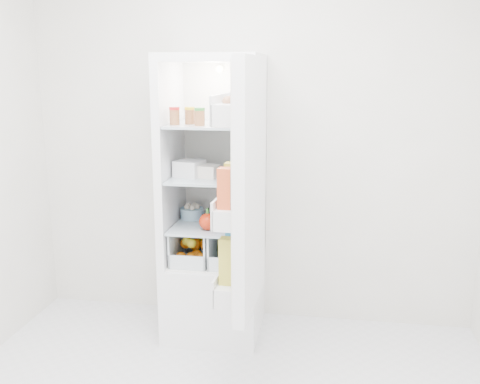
% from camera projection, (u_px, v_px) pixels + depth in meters
% --- Properties ---
extents(room_walls, '(3.02, 3.02, 2.61)m').
position_uv_depth(room_walls, '(198.00, 100.00, 2.05)').
color(room_walls, beige).
rests_on(room_walls, ground).
extents(refrigerator, '(0.60, 0.60, 1.80)m').
position_uv_depth(refrigerator, '(216.00, 233.00, 3.49)').
color(refrigerator, white).
rests_on(refrigerator, ground).
extents(shelf_low, '(0.49, 0.53, 0.01)m').
position_uv_depth(shelf_low, '(214.00, 225.00, 3.41)').
color(shelf_low, '#A9BAC6').
rests_on(shelf_low, refrigerator).
extents(shelf_mid, '(0.49, 0.53, 0.02)m').
position_uv_depth(shelf_mid, '(213.00, 177.00, 3.35)').
color(shelf_mid, '#A9BAC6').
rests_on(shelf_mid, refrigerator).
extents(shelf_top, '(0.49, 0.53, 0.02)m').
position_uv_depth(shelf_top, '(213.00, 124.00, 3.27)').
color(shelf_top, '#A9BAC6').
rests_on(shelf_top, refrigerator).
extents(crisper_left, '(0.23, 0.46, 0.22)m').
position_uv_depth(crisper_left, '(195.00, 243.00, 3.46)').
color(crisper_left, silver).
rests_on(crisper_left, refrigerator).
extents(crisper_right, '(0.23, 0.46, 0.22)m').
position_uv_depth(crisper_right, '(233.00, 245.00, 3.42)').
color(crisper_right, silver).
rests_on(crisper_right, refrigerator).
extents(condiment_jars, '(0.46, 0.16, 0.08)m').
position_uv_depth(condiment_jars, '(208.00, 118.00, 3.15)').
color(condiment_jars, '#B21919').
rests_on(condiment_jars, shelf_top).
extents(squeeze_bottle, '(0.05, 0.05, 0.17)m').
position_uv_depth(squeeze_bottle, '(250.00, 108.00, 3.32)').
color(squeeze_bottle, silver).
rests_on(squeeze_bottle, shelf_top).
extents(tub_white, '(0.19, 0.19, 0.10)m').
position_uv_depth(tub_white, '(189.00, 168.00, 3.32)').
color(tub_white, silver).
rests_on(tub_white, shelf_mid).
extents(tub_cream, '(0.15, 0.15, 0.07)m').
position_uv_depth(tub_cream, '(208.00, 171.00, 3.30)').
color(tub_cream, silver).
rests_on(tub_cream, shelf_mid).
extents(tin_red, '(0.10, 0.10, 0.06)m').
position_uv_depth(tin_red, '(238.00, 179.00, 3.11)').
color(tin_red, red).
rests_on(tin_red, shelf_mid).
extents(foil_tray, '(0.16, 0.13, 0.04)m').
position_uv_depth(foil_tray, '(194.00, 169.00, 3.49)').
color(foil_tray, '#B7B7BB').
rests_on(foil_tray, shelf_mid).
extents(red_cabbage, '(0.19, 0.19, 0.19)m').
position_uv_depth(red_cabbage, '(236.00, 213.00, 3.30)').
color(red_cabbage, '#562161').
rests_on(red_cabbage, shelf_low).
extents(bell_pepper, '(0.10, 0.10, 0.10)m').
position_uv_depth(bell_pepper, '(208.00, 222.00, 3.27)').
color(bell_pepper, red).
rests_on(bell_pepper, shelf_low).
extents(mushroom_bowl, '(0.19, 0.19, 0.07)m').
position_uv_depth(mushroom_bowl, '(192.00, 213.00, 3.52)').
color(mushroom_bowl, '#95C1DF').
rests_on(mushroom_bowl, shelf_low).
extents(citrus_pile, '(0.20, 0.31, 0.16)m').
position_uv_depth(citrus_pile, '(195.00, 248.00, 3.45)').
color(citrus_pile, orange).
rests_on(citrus_pile, refrigerator).
extents(veg_pile, '(0.16, 0.30, 0.10)m').
position_uv_depth(veg_pile, '(233.00, 252.00, 3.43)').
color(veg_pile, '#244F1A').
rests_on(veg_pile, refrigerator).
extents(fridge_door, '(0.19, 0.60, 1.30)m').
position_uv_depth(fridge_door, '(245.00, 192.00, 2.74)').
color(fridge_door, white).
rests_on(fridge_door, refrigerator).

